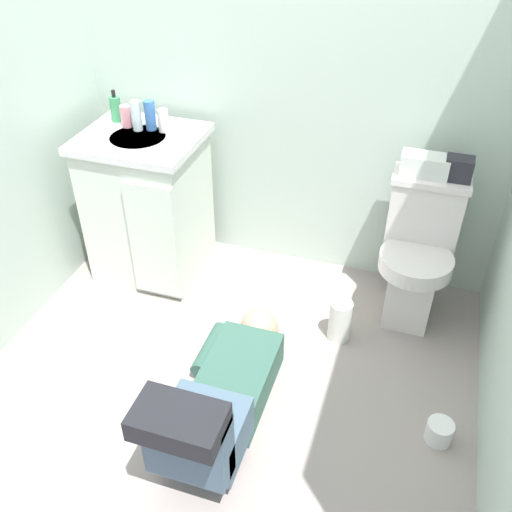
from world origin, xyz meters
TOP-DOWN VIEW (x-y plane):
  - ground_plane at (0.00, 0.00)m, footprint 2.72×3.06m
  - wall_back at (0.00, 1.07)m, footprint 2.38×0.08m
  - toilet at (0.74, 0.77)m, footprint 0.36×0.46m
  - vanity_cabinet at (-0.69, 0.70)m, footprint 0.60×0.53m
  - faucet at (-0.69, 0.84)m, footprint 0.02×0.02m
  - person_plumber at (0.07, -0.23)m, footprint 0.39×1.06m
  - tissue_box at (0.69, 0.86)m, footprint 0.22×0.11m
  - toiletry_bag at (0.84, 0.86)m, footprint 0.12×0.09m
  - soap_dispenser at (-0.88, 0.82)m, footprint 0.06×0.06m
  - bottle_pink at (-0.80, 0.78)m, footprint 0.06×0.06m
  - bottle_clear at (-0.73, 0.76)m, footprint 0.05×0.05m
  - bottle_blue at (-0.67, 0.79)m, footprint 0.05×0.05m
  - bottle_white at (-0.59, 0.78)m, footprint 0.05×0.05m
  - paper_towel_roll at (0.44, 0.45)m, footprint 0.11×0.11m
  - toilet_paper_roll at (0.95, -0.02)m, footprint 0.11×0.11m

SIDE VIEW (x-z plane):
  - ground_plane at x=0.00m, z-range -0.04..0.00m
  - toilet_paper_roll at x=0.95m, z-range 0.00..0.10m
  - paper_towel_roll at x=0.44m, z-range 0.00..0.22m
  - person_plumber at x=0.07m, z-range -0.08..0.44m
  - toilet at x=0.74m, z-range -0.01..0.74m
  - vanity_cabinet at x=-0.69m, z-range 0.01..0.83m
  - tissue_box at x=0.69m, z-range 0.75..0.85m
  - toiletry_bag at x=0.84m, z-range 0.75..0.86m
  - faucet at x=-0.69m, z-range 0.82..0.92m
  - bottle_pink at x=-0.80m, z-range 0.82..0.93m
  - bottle_white at x=-0.59m, z-range 0.82..0.93m
  - soap_dispenser at x=-0.88m, z-range 0.80..0.97m
  - bottle_blue at x=-0.67m, z-range 0.82..0.97m
  - bottle_clear at x=-0.73m, z-range 0.82..0.97m
  - wall_back at x=0.00m, z-range 0.00..2.40m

